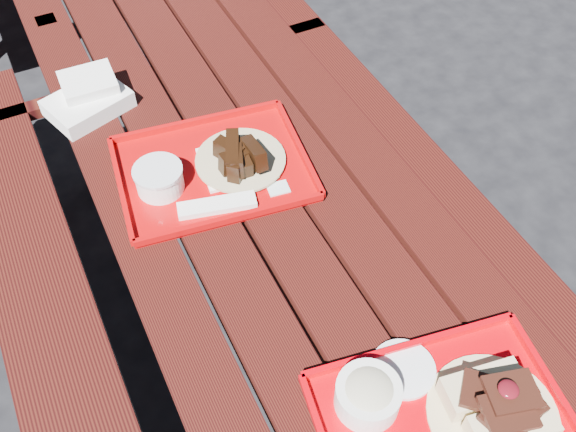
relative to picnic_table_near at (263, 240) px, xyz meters
The scene contains 5 objects.
ground 0.56m from the picnic_table_near, ahead, with size 60.00×60.00×0.00m, color black.
picnic_table_near is the anchor object (origin of this frame).
near_tray 0.71m from the picnic_table_near, 84.91° to the right, with size 0.51×0.43×0.14m.
far_tray 0.25m from the picnic_table_near, 130.40° to the left, with size 0.51×0.42×0.08m.
white_cloth 0.60m from the picnic_table_near, 120.47° to the left, with size 0.24×0.21×0.08m.
Camera 1 is at (-0.40, -0.96, 1.90)m, focal length 40.00 mm.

